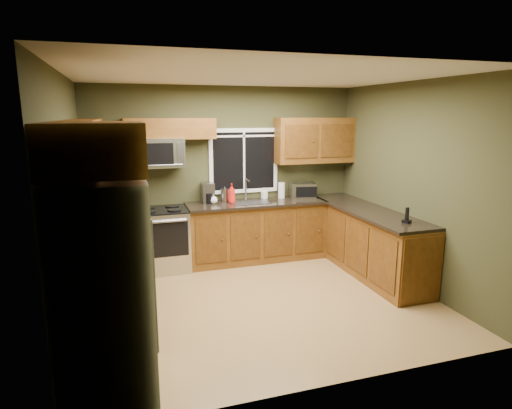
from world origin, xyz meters
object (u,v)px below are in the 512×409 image
toaster_oven (303,190)px  soap_bottle_c (213,199)px  soap_bottle_b (264,193)px  paper_towel_roll (281,190)px  coffee_maker (208,194)px  cordless_phone (407,218)px  range (162,239)px  microwave (157,153)px  kettle (225,194)px  refrigerator (105,290)px  soap_bottle_a (232,193)px

toaster_oven → soap_bottle_c: bearing=180.0°
soap_bottle_b → paper_towel_roll: bearing=-7.9°
coffee_maker → paper_towel_roll: size_ratio=1.10×
coffee_maker → cordless_phone: size_ratio=1.55×
cordless_phone → toaster_oven: bearing=107.5°
range → microwave: microwave is taller
cordless_phone → range: bearing=147.8°
kettle → cordless_phone: 2.72m
refrigerator → cordless_phone: refrigerator is taller
microwave → cordless_phone: (2.87, -1.94, -0.73)m
paper_towel_roll → cordless_phone: 2.20m
refrigerator → soap_bottle_a: 3.34m
range → soap_bottle_c: (0.80, 0.08, 0.55)m
refrigerator → paper_towel_roll: (2.64, 2.96, 0.17)m
range → coffee_maker: coffee_maker is taller
coffee_maker → soap_bottle_a: bearing=-17.8°
kettle → paper_towel_roll: (0.95, 0.01, 0.01)m
toaster_oven → kettle: toaster_oven is taller
range → paper_towel_roll: paper_towel_roll is taller
soap_bottle_c → coffee_maker: bearing=129.4°
microwave → soap_bottle_b: (1.67, 0.09, -0.70)m
soap_bottle_c → range: bearing=-173.9°
toaster_oven → range: bearing=-177.9°
range → soap_bottle_a: size_ratio=3.15×
soap_bottle_c → cordless_phone: (2.07, -1.89, -0.02)m
range → microwave: 1.27m
kettle → soap_bottle_a: size_ratio=0.82×
refrigerator → soap_bottle_c: refrigerator is taller
range → soap_bottle_c: bearing=6.1°
refrigerator → coffee_maker: bearing=64.2°
refrigerator → soap_bottle_b: (2.36, 3.00, 0.13)m
kettle → soap_bottle_c: kettle is taller
kettle → soap_bottle_b: (0.67, 0.05, -0.02)m
range → soap_bottle_b: (1.67, 0.23, 0.56)m
microwave → paper_towel_roll: 2.06m
soap_bottle_a → soap_bottle_c: 0.29m
range → toaster_oven: bearing=2.1°
toaster_oven → paper_towel_roll: 0.34m
range → cordless_phone: bearing=-32.2°
microwave → kettle: microwave is taller
range → microwave: size_ratio=1.23×
coffee_maker → soap_bottle_c: (0.07, -0.08, -0.07)m
coffee_maker → soap_bottle_c: size_ratio=1.98×
soap_bottle_b → refrigerator: bearing=-128.1°
refrigerator → paper_towel_roll: refrigerator is taller
paper_towel_roll → soap_bottle_a: 0.88m
range → toaster_oven: size_ratio=2.10×
refrigerator → soap_bottle_b: 3.82m
range → microwave: (-0.00, 0.14, 1.26)m
kettle → soap_bottle_c: size_ratio=1.59×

